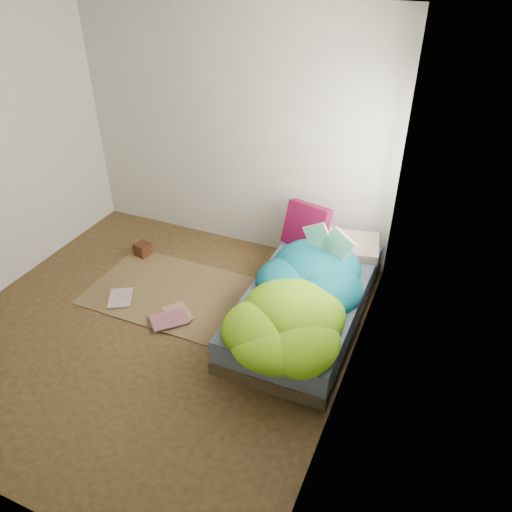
{
  "coord_description": "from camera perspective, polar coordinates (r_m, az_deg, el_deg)",
  "views": [
    {
      "loc": [
        2.23,
        -2.79,
        3.09
      ],
      "look_at": [
        0.7,
        0.75,
        0.54
      ],
      "focal_mm": 35.0,
      "sensor_mm": 36.0,
      "label": 1
    }
  ],
  "objects": [
    {
      "name": "duvet",
      "position": [
        4.3,
        5.02,
        -3.56
      ],
      "size": [
        0.96,
        1.84,
        0.34
      ],
      "primitive_type": null,
      "color": "#07516C",
      "rests_on": "bed"
    },
    {
      "name": "open_book",
      "position": [
        4.52,
        8.3,
        2.73
      ],
      "size": [
        0.42,
        0.17,
        0.25
      ],
      "primitive_type": null,
      "rotation": [
        0.0,
        0.0,
        -0.2
      ],
      "color": "#2A8237",
      "rests_on": "duvet"
    },
    {
      "name": "floor_book_c",
      "position": [
        4.79,
        -10.17,
        -6.94
      ],
      "size": [
        0.38,
        0.36,
        0.02
      ],
      "primitive_type": "imported",
      "rotation": [
        0.0,
        0.0,
        0.92
      ],
      "color": "tan",
      "rests_on": "rug"
    },
    {
      "name": "bed",
      "position": [
        4.68,
        5.71,
        -5.4
      ],
      "size": [
        1.0,
        2.0,
        0.34
      ],
      "color": "#3A3120",
      "rests_on": "ground"
    },
    {
      "name": "room_walls",
      "position": [
        3.86,
        -14.15,
        10.12
      ],
      "size": [
        3.54,
        3.54,
        2.62
      ],
      "color": "silver",
      "rests_on": "ground"
    },
    {
      "name": "floor_book_b",
      "position": [
        4.85,
        -10.16,
        -6.3
      ],
      "size": [
        0.41,
        0.41,
        0.03
      ],
      "primitive_type": "imported",
      "rotation": [
        0.0,
        0.0,
        -0.79
      ],
      "color": "#B86A73",
      "rests_on": "rug"
    },
    {
      "name": "ground",
      "position": [
        4.72,
        -11.63,
        -8.26
      ],
      "size": [
        3.5,
        3.5,
        0.0
      ],
      "primitive_type": "cube",
      "color": "#3B2D16",
      "rests_on": "ground"
    },
    {
      "name": "floor_book_a",
      "position": [
        5.15,
        -16.45,
        -4.73
      ],
      "size": [
        0.34,
        0.38,
        0.02
      ],
      "primitive_type": "imported",
      "rotation": [
        0.0,
        0.0,
        0.51
      ],
      "color": "silver",
      "rests_on": "rug"
    },
    {
      "name": "wooden_box",
      "position": [
        5.71,
        -12.82,
        0.76
      ],
      "size": [
        0.17,
        0.17,
        0.14
      ],
      "primitive_type": "cube",
      "rotation": [
        0.0,
        0.0,
        -0.24
      ],
      "color": "#3C170D",
      "rests_on": "rug"
    },
    {
      "name": "pillow_magenta",
      "position": [
        5.09,
        5.78,
        3.48
      ],
      "size": [
        0.46,
        0.24,
        0.44
      ],
      "primitive_type": "cube",
      "rotation": [
        0.0,
        0.0,
        -0.23
      ],
      "color": "#4F051E",
      "rests_on": "bed"
    },
    {
      "name": "rug",
      "position": [
        5.13,
        -9.69,
        -4.04
      ],
      "size": [
        1.6,
        1.1,
        0.01
      ],
      "primitive_type": "cube",
      "color": "brown",
      "rests_on": "ground"
    },
    {
      "name": "pillow_floral",
      "position": [
        5.09,
        10.41,
        1.08
      ],
      "size": [
        0.67,
        0.49,
        0.14
      ],
      "primitive_type": "cube",
      "rotation": [
        0.0,
        0.0,
        0.21
      ],
      "color": "beige",
      "rests_on": "bed"
    }
  ]
}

